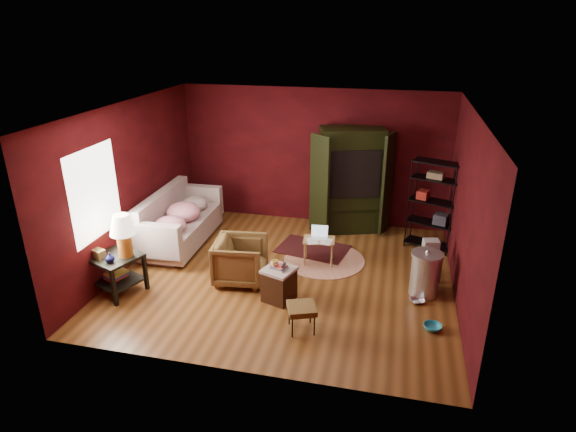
% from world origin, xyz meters
% --- Properties ---
extents(room, '(5.54, 5.04, 2.84)m').
position_xyz_m(room, '(-0.04, -0.01, 1.40)').
color(room, brown).
rests_on(room, ground).
extents(sofa, '(0.64, 1.95, 0.75)m').
position_xyz_m(sofa, '(-2.26, 0.73, 0.38)').
color(sofa, '#B49F9B').
rests_on(sofa, ground).
extents(armchair, '(0.83, 0.88, 0.82)m').
position_xyz_m(armchair, '(-0.67, -0.36, 0.41)').
color(armchair, black).
rests_on(armchair, ground).
extents(pet_bowl_steel, '(0.23, 0.14, 0.22)m').
position_xyz_m(pet_bowl_steel, '(2.18, -0.39, 0.11)').
color(pet_bowl_steel, silver).
rests_on(pet_bowl_steel, ground).
extents(pet_bowl_turquoise, '(0.26, 0.10, 0.25)m').
position_xyz_m(pet_bowl_turquoise, '(2.38, -1.06, 0.13)').
color(pet_bowl_turquoise, '#28A0BB').
rests_on(pet_bowl_turquoise, ground).
extents(vase, '(0.16, 0.16, 0.15)m').
position_xyz_m(vase, '(-2.41, -1.32, 0.70)').
color(vase, '#0D0F44').
rests_on(vase, side_table).
extents(mug, '(0.14, 0.13, 0.11)m').
position_xyz_m(mug, '(0.03, -0.82, 0.66)').
color(mug, '#FBE37A').
rests_on(mug, hamper).
extents(side_table, '(0.86, 0.86, 1.31)m').
position_xyz_m(side_table, '(-2.37, -1.10, 0.79)').
color(side_table, black).
rests_on(side_table, ground).
extents(sofa_cushions, '(0.96, 2.29, 0.95)m').
position_xyz_m(sofa_cushions, '(-2.27, 0.71, 0.46)').
color(sofa_cushions, '#B49F9B').
rests_on(sofa_cushions, sofa).
extents(hamper, '(0.56, 0.56, 0.62)m').
position_xyz_m(hamper, '(0.09, -0.79, 0.28)').
color(hamper, '#3E200E').
rests_on(hamper, ground).
extents(footstool, '(0.49, 0.49, 0.39)m').
position_xyz_m(footstool, '(0.58, -1.48, 0.34)').
color(footstool, black).
rests_on(footstool, ground).
extents(rug_round, '(1.60, 1.60, 0.01)m').
position_xyz_m(rug_round, '(0.56, 0.67, 0.01)').
color(rug_round, beige).
rests_on(rug_round, ground).
extents(rug_oriental, '(1.43, 1.09, 0.01)m').
position_xyz_m(rug_oriental, '(0.28, 1.05, 0.02)').
color(rug_oriental, '#4D1417').
rests_on(rug_oriental, ground).
extents(laptop_desk, '(0.58, 0.48, 0.67)m').
position_xyz_m(laptop_desk, '(0.48, 0.55, 0.42)').
color(laptop_desk, tan).
rests_on(laptop_desk, ground).
extents(tv_armoire, '(1.58, 1.18, 2.11)m').
position_xyz_m(tv_armoire, '(0.83, 2.16, 1.10)').
color(tv_armoire, black).
rests_on(tv_armoire, ground).
extents(wire_shelving, '(0.90, 0.61, 1.70)m').
position_xyz_m(wire_shelving, '(2.41, 1.63, 0.93)').
color(wire_shelving, black).
rests_on(wire_shelving, ground).
extents(small_stand, '(0.42, 0.42, 0.71)m').
position_xyz_m(small_stand, '(2.35, 0.42, 0.53)').
color(small_stand, black).
rests_on(small_stand, ground).
extents(trash_can, '(0.49, 0.49, 0.77)m').
position_xyz_m(trash_can, '(2.27, -0.10, 0.36)').
color(trash_can, white).
rests_on(trash_can, ground).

